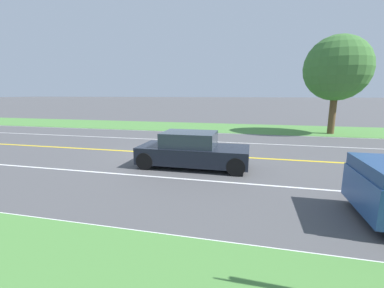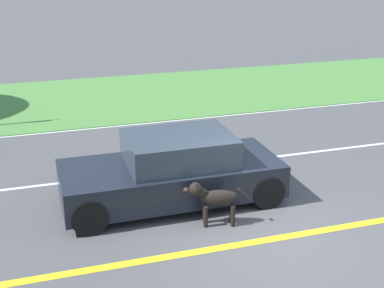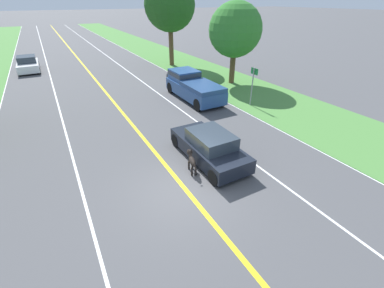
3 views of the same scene
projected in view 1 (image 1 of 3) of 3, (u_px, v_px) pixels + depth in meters
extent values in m
plane|color=#4C4C4F|center=(175.00, 154.00, 12.34)|extent=(400.00, 400.00, 0.00)
cube|color=yellow|center=(175.00, 154.00, 12.34)|extent=(0.18, 160.00, 0.01)
cube|color=white|center=(83.00, 225.00, 5.65)|extent=(0.14, 160.00, 0.01)
cube|color=white|center=(203.00, 133.00, 19.02)|extent=(0.14, 160.00, 0.01)
cube|color=white|center=(146.00, 176.00, 8.99)|extent=(0.10, 160.00, 0.01)
cube|color=white|center=(192.00, 141.00, 15.68)|extent=(0.10, 160.00, 0.01)
cube|color=#4C843D|center=(210.00, 127.00, 21.88)|extent=(6.00, 160.00, 0.03)
cube|color=black|center=(193.00, 154.00, 10.08)|extent=(1.78, 4.26, 0.64)
cube|color=#2D3842|center=(189.00, 139.00, 10.00)|extent=(1.53, 2.05, 0.56)
cylinder|color=black|center=(236.00, 167.00, 8.96)|extent=(0.22, 0.66, 0.66)
cylinder|color=black|center=(145.00, 161.00, 9.73)|extent=(0.22, 0.66, 0.66)
cylinder|color=black|center=(238.00, 156.00, 10.49)|extent=(0.22, 0.66, 0.66)
cylinder|color=black|center=(160.00, 152.00, 11.26)|extent=(0.22, 0.66, 0.66)
ellipsoid|color=black|center=(187.00, 147.00, 11.31)|extent=(0.39, 0.74, 0.29)
cylinder|color=black|center=(191.00, 155.00, 11.20)|extent=(0.08, 0.08, 0.40)
cylinder|color=black|center=(181.00, 154.00, 11.42)|extent=(0.08, 0.08, 0.40)
cylinder|color=black|center=(193.00, 154.00, 11.34)|extent=(0.08, 0.08, 0.40)
cylinder|color=black|center=(183.00, 153.00, 11.56)|extent=(0.08, 0.08, 0.40)
cylinder|color=black|center=(193.00, 145.00, 11.16)|extent=(0.19, 0.22, 0.19)
sphere|color=black|center=(195.00, 143.00, 11.09)|extent=(0.29, 0.29, 0.24)
ellipsoid|color=#331E14|center=(199.00, 144.00, 11.02)|extent=(0.13, 0.14, 0.09)
cone|color=black|center=(194.00, 142.00, 11.02)|extent=(0.09, 0.09, 0.11)
cone|color=black|center=(196.00, 141.00, 11.13)|extent=(0.09, 0.09, 0.11)
cylinder|color=black|center=(178.00, 145.00, 11.51)|extent=(0.12, 0.27, 0.26)
cylinder|color=black|center=(367.00, 190.00, 6.60)|extent=(0.22, 0.82, 0.82)
cylinder|color=brown|center=(332.00, 112.00, 18.09)|extent=(0.46, 0.46, 3.12)
sphere|color=#3D7033|center=(337.00, 68.00, 17.51)|extent=(4.39, 4.39, 4.39)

